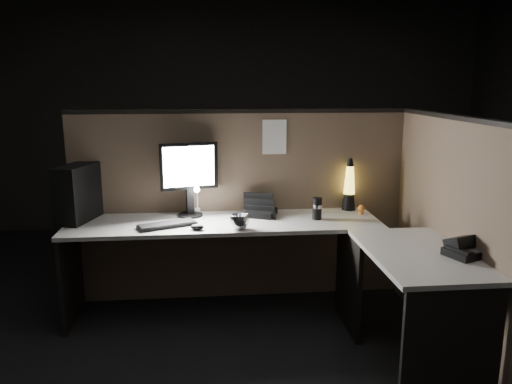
{
  "coord_description": "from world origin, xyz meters",
  "views": [
    {
      "loc": [
        -0.27,
        -2.96,
        1.74
      ],
      "look_at": [
        0.06,
        0.35,
        1.0
      ],
      "focal_mm": 35.0,
      "sensor_mm": 36.0,
      "label": 1
    }
  ],
  "objects": [
    {
      "name": "desk",
      "position": [
        0.18,
        0.25,
        0.58
      ],
      "size": [
        2.6,
        1.6,
        0.73
      ],
      "color": "beige",
      "rests_on": "ground"
    },
    {
      "name": "organizer",
      "position": [
        0.13,
        0.74,
        0.77
      ],
      "size": [
        0.3,
        0.28,
        0.18
      ],
      "rotation": [
        0.0,
        0.0,
        -0.39
      ],
      "color": "black",
      "rests_on": "desk"
    },
    {
      "name": "desk_phone",
      "position": [
        1.24,
        -0.29,
        0.78
      ],
      "size": [
        0.26,
        0.26,
        0.13
      ],
      "rotation": [
        0.0,
        0.0,
        0.38
      ],
      "color": "black",
      "rests_on": "desk"
    },
    {
      "name": "pc_tower",
      "position": [
        -1.22,
        0.73,
        0.94
      ],
      "size": [
        0.28,
        0.43,
        0.42
      ],
      "primitive_type": "cube",
      "rotation": [
        0.0,
        0.0,
        -0.29
      ],
      "color": "black",
      "rests_on": "desk"
    },
    {
      "name": "travel_mug",
      "position": [
        0.54,
        0.58,
        0.81
      ],
      "size": [
        0.07,
        0.07,
        0.16
      ],
      "primitive_type": "cylinder",
      "color": "black",
      "rests_on": "desk"
    },
    {
      "name": "floor",
      "position": [
        0.0,
        0.0,
        0.0
      ],
      "size": [
        6.0,
        6.0,
        0.0
      ],
      "primitive_type": "plane",
      "color": "black",
      "rests_on": "ground"
    },
    {
      "name": "monitor",
      "position": [
        -0.4,
        0.78,
        1.07
      ],
      "size": [
        0.43,
        0.19,
        0.56
      ],
      "rotation": [
        0.0,
        0.0,
        0.24
      ],
      "color": "black",
      "rests_on": "desk"
    },
    {
      "name": "mouse",
      "position": [
        -0.35,
        0.4,
        0.75
      ],
      "size": [
        0.12,
        0.1,
        0.04
      ],
      "primitive_type": "ellipsoid",
      "rotation": [
        0.0,
        0.0,
        -0.37
      ],
      "color": "black",
      "rests_on": "desk"
    },
    {
      "name": "partition_right",
      "position": [
        1.33,
        0.1,
        0.75
      ],
      "size": [
        0.06,
        1.66,
        1.5
      ],
      "primitive_type": "cube",
      "color": "brown",
      "rests_on": "ground"
    },
    {
      "name": "partition_back",
      "position": [
        0.0,
        0.93,
        0.75
      ],
      "size": [
        2.66,
        0.06,
        1.5
      ],
      "primitive_type": "cube",
      "color": "brown",
      "rests_on": "ground"
    },
    {
      "name": "figurine",
      "position": [
        0.92,
        0.7,
        0.78
      ],
      "size": [
        0.05,
        0.05,
        0.05
      ],
      "primitive_type": "sphere",
      "color": "orange",
      "rests_on": "desk"
    },
    {
      "name": "room_shell",
      "position": [
        0.0,
        0.0,
        1.62
      ],
      "size": [
        6.0,
        6.0,
        6.0
      ],
      "color": "silver",
      "rests_on": "ground"
    },
    {
      "name": "steel_mug",
      "position": [
        -0.05,
        0.38,
        0.78
      ],
      "size": [
        0.14,
        0.14,
        0.11
      ],
      "primitive_type": "imported",
      "rotation": [
        0.0,
        0.0,
        -0.06
      ],
      "color": "silver",
      "rests_on": "desk"
    },
    {
      "name": "lava_lamp",
      "position": [
        0.86,
        0.84,
        0.9
      ],
      "size": [
        0.11,
        0.11,
        0.42
      ],
      "color": "black",
      "rests_on": "desk"
    },
    {
      "name": "pinned_paper",
      "position": [
        0.26,
        0.9,
        1.32
      ],
      "size": [
        0.19,
        0.0,
        0.27
      ],
      "primitive_type": "cube",
      "color": "white",
      "rests_on": "partition_back"
    },
    {
      "name": "clip_lamp",
      "position": [
        -0.35,
        0.81,
        0.87
      ],
      "size": [
        0.05,
        0.18,
        0.23
      ],
      "color": "white",
      "rests_on": "desk"
    },
    {
      "name": "keyboard",
      "position": [
        -0.56,
        0.5,
        0.74
      ],
      "size": [
        0.43,
        0.29,
        0.02
      ],
      "primitive_type": "cube",
      "rotation": [
        0.0,
        0.0,
        0.4
      ],
      "color": "black",
      "rests_on": "desk"
    }
  ]
}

